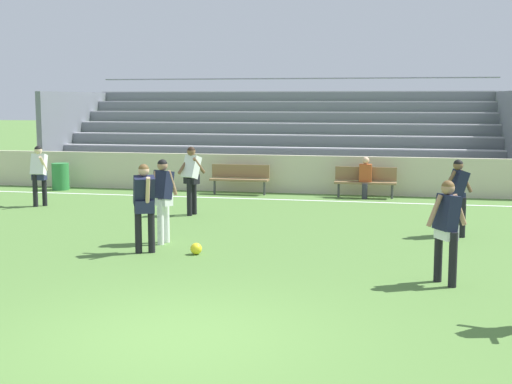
# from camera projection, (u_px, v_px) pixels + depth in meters

# --- Properties ---
(ground_plane) EXTENTS (160.00, 160.00, 0.00)m
(ground_plane) POSITION_uv_depth(u_px,v_px,m) (176.00, 337.00, 8.74)
(ground_plane) COLOR #517A38
(field_line_sideline) EXTENTS (44.00, 0.12, 0.01)m
(field_line_sideline) POSITION_uv_depth(u_px,v_px,m) (309.00, 200.00, 20.47)
(field_line_sideline) COLOR white
(field_line_sideline) RESTS_ON ground
(sideline_wall) EXTENTS (48.00, 0.16, 1.17)m
(sideline_wall) POSITION_uv_depth(u_px,v_px,m) (316.00, 175.00, 21.89)
(sideline_wall) COLOR beige
(sideline_wall) RESTS_ON ground
(bleacher_stand) EXTENTS (16.01, 6.05, 3.73)m
(bleacher_stand) POSITION_uv_depth(u_px,v_px,m) (278.00, 133.00, 26.01)
(bleacher_stand) COLOR #B2B2B7
(bleacher_stand) RESTS_ON ground
(bench_near_bin) EXTENTS (1.80, 0.40, 0.90)m
(bench_near_bin) POSITION_uv_depth(u_px,v_px,m) (240.00, 176.00, 21.78)
(bench_near_bin) COLOR olive
(bench_near_bin) RESTS_ON ground
(bench_centre_sideline) EXTENTS (1.80, 0.40, 0.90)m
(bench_centre_sideline) POSITION_uv_depth(u_px,v_px,m) (366.00, 179.00, 21.00)
(bench_centre_sideline) COLOR olive
(bench_centre_sideline) RESTS_ON ground
(trash_bin) EXTENTS (0.54, 0.54, 0.86)m
(trash_bin) POSITION_uv_depth(u_px,v_px,m) (61.00, 177.00, 22.82)
(trash_bin) COLOR #2D7F3D
(trash_bin) RESTS_ON ground
(spectator_seated) EXTENTS (0.36, 0.42, 1.21)m
(spectator_seated) POSITION_uv_depth(u_px,v_px,m) (365.00, 174.00, 20.86)
(spectator_seated) COLOR #2D2D38
(spectator_seated) RESTS_ON ground
(player_dark_on_ball) EXTENTS (0.51, 0.56, 1.69)m
(player_dark_on_ball) POSITION_uv_depth(u_px,v_px,m) (144.00, 200.00, 13.40)
(player_dark_on_ball) COLOR black
(player_dark_on_ball) RESTS_ON ground
(player_dark_dropping_back) EXTENTS (0.57, 0.45, 1.70)m
(player_dark_dropping_back) POSITION_uv_depth(u_px,v_px,m) (163.00, 193.00, 14.28)
(player_dark_dropping_back) COLOR white
(player_dark_dropping_back) RESTS_ON ground
(player_dark_challenging) EXTENTS (0.66, 0.48, 1.65)m
(player_dark_challenging) POSITION_uv_depth(u_px,v_px,m) (447.00, 223.00, 11.11)
(player_dark_challenging) COLOR black
(player_dark_challenging) RESTS_ON ground
(player_dark_wide_right) EXTENTS (0.68, 0.50, 1.63)m
(player_dark_wide_right) POSITION_uv_depth(u_px,v_px,m) (457.00, 191.00, 15.07)
(player_dark_wide_right) COLOR black
(player_dark_wide_right) RESTS_ON ground
(player_white_trailing_run) EXTENTS (0.63, 0.51, 1.72)m
(player_white_trailing_run) POSITION_uv_depth(u_px,v_px,m) (191.00, 174.00, 17.79)
(player_white_trailing_run) COLOR black
(player_white_trailing_run) RESTS_ON ground
(player_white_overlapping) EXTENTS (0.45, 0.58, 1.64)m
(player_white_overlapping) POSITION_uv_depth(u_px,v_px,m) (39.00, 170.00, 19.25)
(player_white_overlapping) COLOR black
(player_white_overlapping) RESTS_ON ground
(soccer_ball) EXTENTS (0.22, 0.22, 0.22)m
(soccer_ball) POSITION_uv_depth(u_px,v_px,m) (196.00, 249.00, 13.37)
(soccer_ball) COLOR yellow
(soccer_ball) RESTS_ON ground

